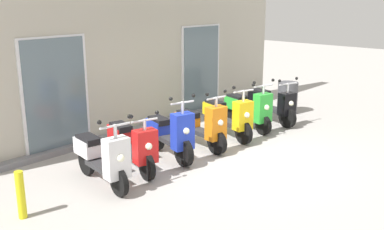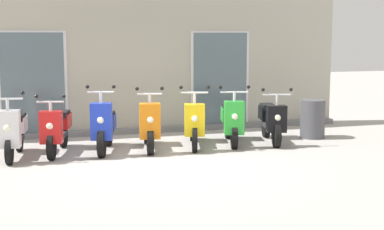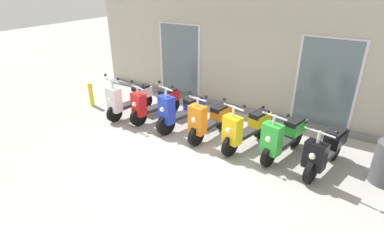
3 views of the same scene
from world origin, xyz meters
The scene contains 10 objects.
ground_plane centered at (0.00, 0.00, 0.00)m, with size 40.00×40.00×0.00m, color #A8A39E.
storefront_facade centered at (0.00, 2.99, 1.93)m, with size 10.16×0.50×4.00m.
scooter_white centered at (-2.52, 0.87, 0.50)m, with size 0.61×1.57×1.27m.
scooter_red centered at (-1.74, 1.05, 0.48)m, with size 0.73×1.60×1.18m.
scooter_blue centered at (-0.87, 0.97, 0.48)m, with size 0.71×1.56×1.32m.
scooter_orange centered at (-0.03, 0.92, 0.47)m, with size 0.59×1.53×1.27m.
scooter_yellow centered at (0.89, 0.96, 0.49)m, with size 0.75×1.62×1.27m.
scooter_green centered at (1.71, 0.98, 0.49)m, with size 0.74×1.52×1.25m.
scooter_black centered at (2.56, 0.90, 0.47)m, with size 0.73×1.57×1.18m.
curb_bollard centered at (-3.96, 0.80, 0.35)m, with size 0.12×0.12×0.70m, color yellow.
Camera 3 is at (2.95, -4.74, 3.55)m, focal length 28.02 mm.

